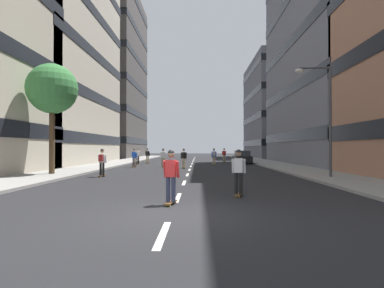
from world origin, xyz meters
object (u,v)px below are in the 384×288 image
Objects in this scene: skater_5 at (224,154)px; skater_9 at (134,157)px; skater_2 at (102,161)px; skater_8 at (214,155)px; streetlamp_right at (324,109)px; skater_6 at (184,157)px; parked_car_near at (242,158)px; skater_1 at (147,155)px; street_tree_near at (52,90)px; skater_0 at (163,157)px; skater_7 at (239,170)px; skater_3 at (171,174)px; skater_4 at (138,156)px.

skater_9 is at bearing -128.79° from skater_5.
skater_8 is (7.78, 14.74, 0.00)m from skater_2.
skater_6 is (-8.69, 9.56, -3.15)m from streetlamp_right.
parked_car_near is at bearing 36.10° from skater_8.
skater_6 is (4.68, -8.95, 0.00)m from skater_1.
street_tree_near is (-14.69, -16.44, 4.98)m from parked_car_near.
skater_0 and skater_7 have the same top height.
skater_9 is at bearing 104.71° from skater_3.
skater_8 is at bearing 40.61° from skater_0.
parked_car_near is at bearing -0.87° from skater_1.
skater_5 reaches higher than parked_car_near.
skater_0 is 1.00× the size of skater_8.
skater_2 and skater_9 have the same top height.
street_tree_near reaches higher than skater_2.
skater_4 and skater_6 have the same top height.
skater_7 is at bearing -93.51° from skater_5.
parked_car_near is 2.47× the size of skater_0.
skater_1 and skater_2 have the same top height.
skater_6 is at bearing 91.32° from skater_3.
skater_1 is at bearing 77.61° from street_tree_near.
skater_8 is at bearing 64.68° from skater_6.
streetlamp_right is 3.65× the size of skater_1.
skater_4 is at bearing -107.06° from skater_1.
skater_0 is 12.95m from skater_5.
skater_7 is at bearing -80.14° from skater_6.
parked_car_near is 11.94m from skater_4.
parked_car_near is 10.85m from skater_6.
skater_3 is at bearing -96.00° from skater_8.
parked_car_near is at bearing 82.00° from skater_7.
skater_5 is 13.88m from skater_6.
skater_9 is (-9.36, -11.65, -0.03)m from skater_5.
skater_8 is (-5.70, 15.89, -3.12)m from streetlamp_right.
street_tree_near is at bearing -102.39° from skater_1.
street_tree_near is at bearing -131.78° from parked_car_near.
parked_car_near is at bearing 48.22° from street_tree_near.
skater_9 is (-11.09, -7.36, 0.29)m from parked_car_near.
streetlamp_right is at bearing 49.03° from skater_7.
skater_0 is 1.00× the size of skater_6.
skater_5 and skater_9 have the same top height.
skater_1 is at bearing 117.61° from skater_6.
skater_6 is (2.06, -2.00, 0.00)m from skater_0.
skater_8 is (11.32, 13.99, -4.66)m from street_tree_near.
skater_2 is at bearing -11.98° from street_tree_near.
parked_car_near is 2.47× the size of skater_7.
street_tree_near reaches higher than skater_5.
skater_6 is at bearing 60.33° from skater_2.
skater_1 is (-11.04, 0.17, 0.29)m from parked_car_near.
skater_0 and skater_5 have the same top height.
street_tree_near reaches higher than skater_7.
skater_7 is at bearing -37.76° from street_tree_near.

